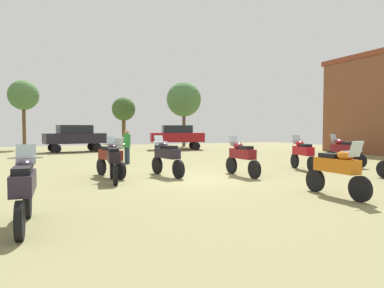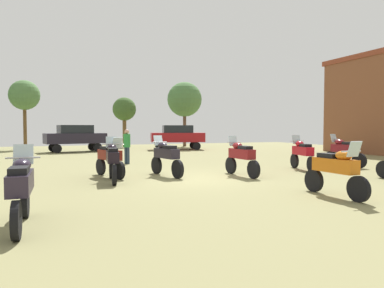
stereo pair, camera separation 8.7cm
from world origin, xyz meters
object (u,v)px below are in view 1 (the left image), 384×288
object	(u,v)px
motorcycle_3	(337,169)
tree_2	(124,110)
motorcycle_7	(303,153)
tree_4	(23,96)
tree_5	(184,100)
car_2	(75,136)
motorcycle_5	(111,157)
motorcycle_11	(242,156)
motorcycle_12	(24,188)
motorcycle_13	(113,160)
motorcycle_4	(167,156)
motorcycle_9	(344,151)
car_1	(177,135)
person_1	(127,144)

from	to	relation	value
motorcycle_3	tree_2	world-z (taller)	tree_2
motorcycle_7	tree_4	xyz separation A→B (m)	(-11.89, 20.70, 3.76)
tree_4	tree_5	bearing A→B (deg)	-2.76
tree_4	car_2	bearing A→B (deg)	-54.19
motorcycle_7	tree_4	distance (m)	24.16
motorcycle_5	tree_4	world-z (taller)	tree_4
motorcycle_11	tree_5	bearing A→B (deg)	71.72
motorcycle_12	motorcycle_13	world-z (taller)	motorcycle_13
motorcycle_11	car_2	size ratio (longest dim) A/B	0.48
tree_2	motorcycle_4	bearing A→B (deg)	-97.10
motorcycle_12	tree_5	xyz separation A→B (m)	(12.71, 25.27, 3.79)
motorcycle_3	motorcycle_9	bearing A→B (deg)	-137.34
car_1	tree_4	size ratio (longest dim) A/B	0.79
motorcycle_9	car_2	bearing A→B (deg)	115.12
car_1	car_2	distance (m)	7.97
person_1	motorcycle_5	bearing A→B (deg)	130.72
motorcycle_12	car_2	xyz separation A→B (m)	(2.31, 20.85, 0.44)
motorcycle_4	tree_2	world-z (taller)	tree_2
tree_5	motorcycle_11	bearing A→B (deg)	-105.06
motorcycle_7	car_1	distance (m)	15.24
motorcycle_7	motorcycle_12	size ratio (longest dim) A/B	1.01
motorcycle_12	motorcycle_13	size ratio (longest dim) A/B	0.98
motorcycle_7	tree_5	size ratio (longest dim) A/B	0.35
car_2	tree_2	size ratio (longest dim) A/B	0.97
motorcycle_5	tree_2	xyz separation A→B (m)	(4.63, 20.73, 2.78)
motorcycle_7	car_2	distance (m)	17.63
motorcycle_9	car_1	size ratio (longest dim) A/B	0.47
car_1	motorcycle_3	bearing A→B (deg)	-176.37
car_2	person_1	distance (m)	10.45
car_1	person_1	bearing A→B (deg)	159.72
motorcycle_3	motorcycle_7	distance (m)	6.03
motorcycle_13	person_1	size ratio (longest dim) A/B	1.29
motorcycle_5	motorcycle_9	world-z (taller)	motorcycle_9
motorcycle_7	motorcycle_9	world-z (taller)	motorcycle_9
person_1	motorcycle_7	bearing A→B (deg)	-159.86
motorcycle_5	person_1	bearing A→B (deg)	-125.93
motorcycle_3	motorcycle_12	world-z (taller)	motorcycle_12
tree_2	tree_5	world-z (taller)	tree_5
car_2	motorcycle_4	bearing A→B (deg)	178.38
motorcycle_5	motorcycle_7	distance (m)	8.02
motorcycle_13	car_2	world-z (taller)	car_2
motorcycle_11	tree_4	size ratio (longest dim) A/B	0.38
motorcycle_4	motorcycle_7	bearing A→B (deg)	-15.07
motorcycle_11	car_1	xyz separation A→B (m)	(3.15, 15.94, 0.44)
motorcycle_4	motorcycle_11	world-z (taller)	motorcycle_4
car_1	tree_5	xyz separation A→B (m)	(2.43, 4.79, 3.35)
motorcycle_7	motorcycle_12	xyz separation A→B (m)	(-10.52, -5.25, -0.00)
car_1	motorcycle_13	bearing A→B (deg)	164.97
person_1	tree_5	distance (m)	17.42
car_2	tree_4	xyz separation A→B (m)	(-3.68, 5.10, 3.31)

